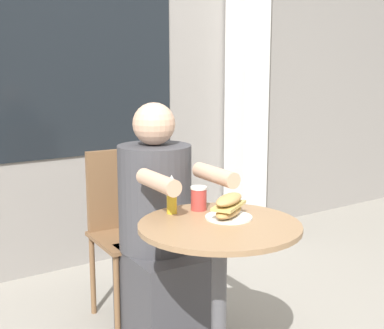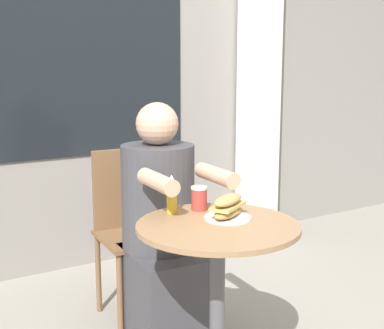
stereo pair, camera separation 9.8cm
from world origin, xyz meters
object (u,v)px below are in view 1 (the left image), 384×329
Objects in this scene: seated_diner at (159,241)px; cafe_table at (219,272)px; diner_chair at (126,218)px; drink_cup at (199,198)px; condiment_bottle at (172,195)px; sandwich_on_plate at (229,208)px.

cafe_table is at bearing 91.18° from seated_diner.
drink_cup is (0.01, -0.64, 0.24)m from diner_chair.
diner_chair is at bearing 87.60° from cafe_table.
condiment_bottle is (-0.07, 0.22, 0.27)m from cafe_table.
diner_chair is 0.68m from condiment_bottle.
drink_cup is (0.04, 0.20, 0.25)m from cafe_table.
diner_chair is 5.45× the size of condiment_bottle.
diner_chair is 0.76× the size of seated_diner.
drink_cup is at bearing 77.54° from cafe_table.
seated_diner is at bearing 69.85° from condiment_bottle.
diner_chair is 0.68m from drink_cup.
seated_diner reaches higher than sandwich_on_plate.
condiment_bottle is at bearing 108.47° from cafe_table.
cafe_table is 0.85m from diner_chair.
seated_diner is 11.40× the size of drink_cup.
cafe_table is 0.50m from seated_diner.
cafe_table is at bearing -153.18° from sandwich_on_plate.
cafe_table is at bearing 91.78° from diner_chair.
condiment_bottle is at bearing 128.14° from sandwich_on_plate.
seated_diner is (-0.01, -0.35, -0.03)m from diner_chair.
cafe_table is 0.36m from condiment_bottle.
diner_chair reaches higher than drink_cup.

